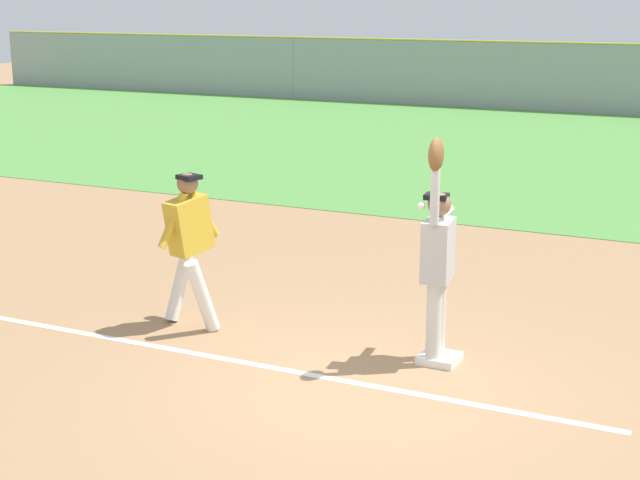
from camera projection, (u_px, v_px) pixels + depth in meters
ground_plane at (367, 388)px, 9.19m from camera, size 72.69×72.69×0.00m
outfield_grass at (636, 157)px, 22.32m from camera, size 52.62×16.56×0.01m
chalk_foul_line at (65, 330)px, 10.77m from camera, size 12.00×0.19×0.01m
first_base at (439, 358)px, 9.82m from camera, size 0.38×0.38×0.08m
fielder at (438, 253)px, 9.57m from camera, size 0.32×0.90×2.28m
runner at (189, 239)px, 10.66m from camera, size 0.76×0.83×1.72m
baseball at (422, 206)px, 9.42m from camera, size 0.07×0.07×0.07m
parked_car_green at (576, 83)px, 33.72m from camera, size 4.54×2.40×1.25m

